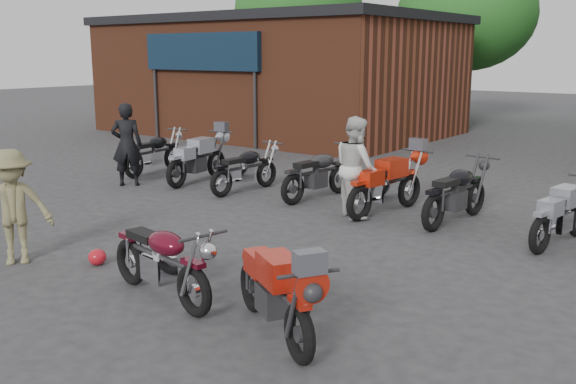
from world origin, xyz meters
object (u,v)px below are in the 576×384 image
Objects in this scene: vintage_motorcycle at (161,256)px; row_bike_5 at (457,189)px; sportbike at (275,287)px; row_bike_1 at (198,156)px; row_bike_0 at (155,151)px; row_bike_3 at (318,171)px; person_dark at (127,145)px; person_tan at (13,207)px; row_bike_2 at (246,167)px; person_light at (356,167)px; helmet at (97,257)px; row_bike_4 at (387,181)px; row_bike_6 at (562,211)px.

row_bike_5 is (1.35, 5.66, 0.04)m from vintage_motorcycle.
row_bike_1 reaches higher than sportbike.
row_bike_3 is at bearing -95.83° from row_bike_0.
person_tan is at bearing 81.25° from person_dark.
sportbike is at bearing 10.99° from vintage_motorcycle.
row_bike_2 is 1.69m from row_bike_3.
row_bike_0 reaches higher than sportbike.
row_bike_0 is at bearing 30.80° from person_light.
person_tan reaches higher than row_bike_1.
row_bike_1 is at bearing -172.67° from person_dark.
person_tan is at bearing -154.88° from row_bike_0.
vintage_motorcycle is 7.69× the size of helmet.
row_bike_2 is (1.57, -0.11, -0.06)m from row_bike_1.
person_tan reaches higher than vintage_motorcycle.
person_light is 3.07m from row_bike_2.
row_bike_4 is (3.38, 0.15, 0.06)m from row_bike_2.
row_bike_2 is (3.23, -0.24, -0.02)m from row_bike_0.
person_tan is 0.87× the size of row_bike_6.
row_bike_2 is at bearing 131.41° from vintage_motorcycle.
person_dark is at bearing 105.93° from row_bike_6.
person_tan is 6.16m from row_bike_3.
row_bike_6 is (5.96, 5.71, -0.28)m from person_tan.
person_tan is at bearing 101.71° from person_light.
row_bike_4 is at bearing 101.23° from row_bike_5.
row_bike_2 is (-1.57, 5.03, 0.44)m from helmet.
person_dark is 0.93× the size of row_bike_3.
row_bike_6 is at bearing -99.22° from row_bike_1.
person_tan reaches higher than sportbike.
helmet is 7.14m from row_bike_0.
row_bike_5 is 1.87m from row_bike_6.
row_bike_5 is at bearing -97.19° from row_bike_0.
vintage_motorcycle is 1.72m from sportbike.
row_bike_2 is (-0.58, 5.67, -0.27)m from person_tan.
row_bike_5 is (3.04, -0.09, 0.02)m from row_bike_3.
row_bike_2 is at bearing 98.38° from row_bike_5.
person_light is at bearing 154.22° from row_bike_4.
helmet is 1.38m from person_tan.
row_bike_4 is at bearing 137.42° from sportbike.
person_light is 1.12× the size of person_tan.
person_light is 5.82m from person_tan.
helmet is 7.11m from row_bike_6.
sportbike is 0.92× the size of row_bike_1.
person_dark is 1.13× the size of person_tan.
sportbike reaches higher than row_bike_2.
row_bike_0 is at bearing 68.81° from person_tan.
row_bike_0 is at bearing -107.89° from person_dark.
person_dark is 1.62m from row_bike_1.
vintage_motorcycle reaches higher than helmet.
person_dark is 0.90× the size of row_bike_5.
person_dark is 7.41m from row_bike_5.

